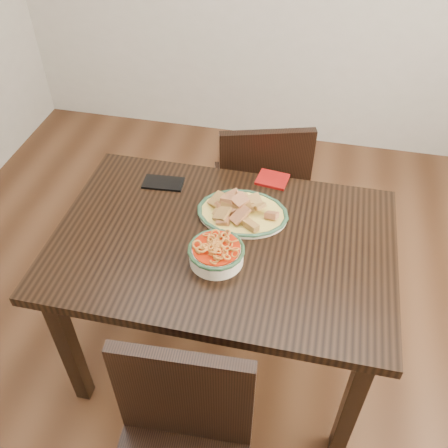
% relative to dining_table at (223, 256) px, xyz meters
% --- Properties ---
extents(floor, '(3.50, 3.50, 0.00)m').
position_rel_dining_table_xyz_m(floor, '(-0.05, 0.12, -0.66)').
color(floor, '#3C2213').
rests_on(floor, ground).
extents(dining_table, '(1.27, 0.84, 0.75)m').
position_rel_dining_table_xyz_m(dining_table, '(0.00, 0.00, 0.00)').
color(dining_table, black).
rests_on(dining_table, ground).
extents(chair_far, '(0.52, 0.52, 0.89)m').
position_rel_dining_table_xyz_m(chair_far, '(0.05, 0.64, -0.16)').
color(chair_far, black).
rests_on(chair_far, ground).
extents(fish_plate, '(0.35, 0.27, 0.11)m').
position_rel_dining_table_xyz_m(fish_plate, '(0.05, 0.15, 0.14)').
color(fish_plate, beige).
rests_on(fish_plate, dining_table).
extents(noodle_bowl, '(0.20, 0.20, 0.08)m').
position_rel_dining_table_xyz_m(noodle_bowl, '(0.00, -0.11, 0.14)').
color(noodle_bowl, '#F2E9CC').
rests_on(noodle_bowl, dining_table).
extents(smartphone, '(0.17, 0.10, 0.01)m').
position_rel_dining_table_xyz_m(smartphone, '(-0.31, 0.27, 0.10)').
color(smartphone, black).
rests_on(smartphone, dining_table).
extents(napkin, '(0.14, 0.12, 0.01)m').
position_rel_dining_table_xyz_m(napkin, '(0.13, 0.39, 0.10)').
color(napkin, maroon).
rests_on(napkin, dining_table).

